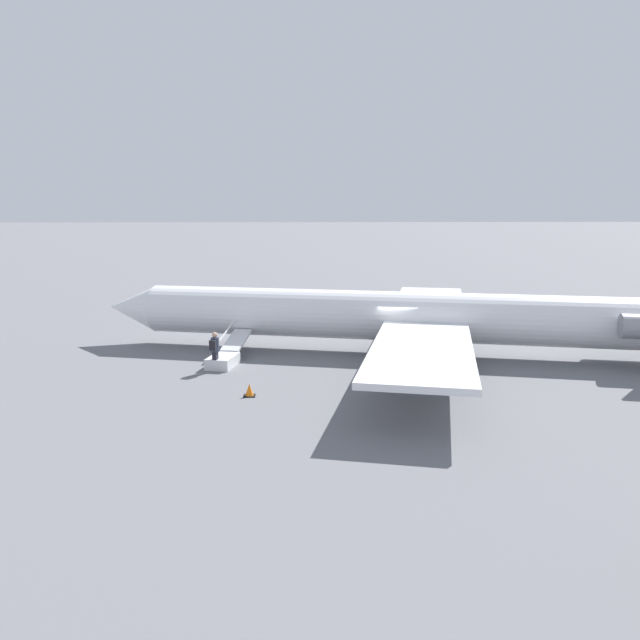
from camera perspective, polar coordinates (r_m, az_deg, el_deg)
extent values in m
plane|color=slate|center=(31.35, 7.25, -3.05)|extent=(600.00, 600.00, 0.00)
cylinder|color=white|center=(30.98, 7.33, 0.35)|extent=(25.66, 8.48, 2.44)
cone|color=white|center=(34.90, -16.71, 1.11)|extent=(3.17, 2.96, 2.39)
cube|color=white|center=(24.45, 9.29, -2.78)|extent=(6.36, 11.46, 0.24)
cube|color=white|center=(37.51, 9.98, 1.71)|extent=(6.36, 11.46, 0.24)
cylinder|color=gray|center=(33.86, 26.73, 0.49)|extent=(3.10, 1.76, 1.10)
cylinder|color=black|center=(32.89, -7.49, -1.89)|extent=(0.62, 0.29, 0.60)
cylinder|color=gray|center=(32.81, -7.50, -1.22)|extent=(0.11, 0.11, 0.19)
cylinder|color=black|center=(30.16, 12.02, -3.14)|extent=(0.62, 0.29, 0.60)
cylinder|color=gray|center=(30.08, 12.05, -2.40)|extent=(0.11, 0.11, 0.19)
cylinder|color=black|center=(32.30, 11.97, -2.25)|extent=(0.62, 0.29, 0.60)
cylinder|color=gray|center=(32.22, 12.00, -1.56)|extent=(0.11, 0.11, 0.19)
cube|color=silver|center=(28.86, -8.89, -3.74)|extent=(1.49, 2.01, 0.50)
cube|color=silver|center=(30.58, -7.65, -1.87)|extent=(1.40, 2.38, 0.71)
cube|color=silver|center=(30.62, -8.47, -0.91)|extent=(0.58, 2.17, 0.65)
cube|color=#23232D|center=(28.19, -9.54, -3.73)|extent=(0.26, 0.32, 0.85)
cylinder|color=#33384C|center=(28.02, -9.58, -2.24)|extent=(0.36, 0.36, 0.65)
sphere|color=tan|center=(27.93, -9.61, -1.35)|extent=(0.24, 0.24, 0.24)
cube|color=black|center=(27.77, -9.78, -2.29)|extent=(0.31, 0.24, 0.44)
cube|color=black|center=(24.33, -6.46, -6.89)|extent=(0.45, 0.45, 0.03)
cone|color=orange|center=(24.27, -6.47, -6.37)|extent=(0.34, 0.34, 0.49)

